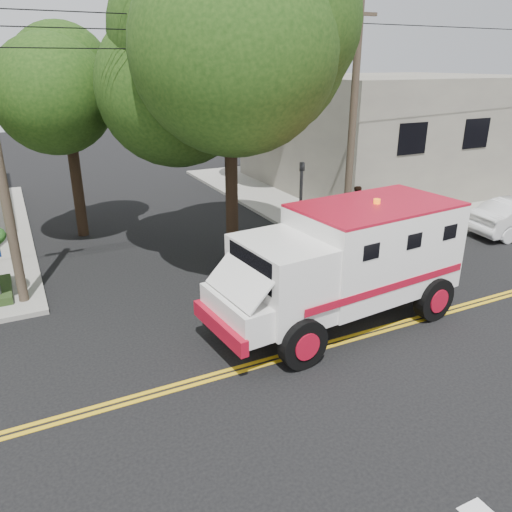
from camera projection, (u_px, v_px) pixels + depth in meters
ground at (283, 357)px, 12.40m from camera, size 100.00×100.00×0.00m
sidewalk_ne at (372, 186)px, 29.22m from camera, size 17.00×17.00×0.15m
building_right at (391, 130)px, 29.14m from camera, size 14.00×12.00×6.00m
utility_pole_right at (352, 130)px, 18.54m from camera, size 0.28×0.28×9.00m
tree_main at (245, 50)px, 15.77m from camera, size 6.08×5.70×9.85m
tree_left at (75, 93)px, 19.05m from camera, size 4.48×4.20×7.70m
tree_right at (286, 77)px, 27.00m from camera, size 4.80×4.50×8.20m
traffic_signal at (301, 201)px, 17.84m from camera, size 0.15×0.18×3.60m
armored_truck at (347, 259)px, 13.55m from camera, size 7.41×3.45×3.28m
pedestrian_a at (402, 212)px, 20.91m from camera, size 0.70×0.69×1.62m
pedestrian_b at (356, 206)px, 21.66m from camera, size 0.90×0.74×1.74m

